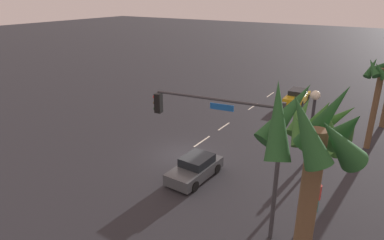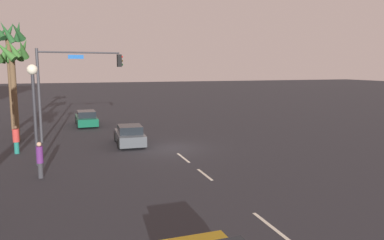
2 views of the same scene
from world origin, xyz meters
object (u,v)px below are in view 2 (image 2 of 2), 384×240
Objects in this scene: traffic_signal at (68,78)px; palm_tree_1 at (10,49)px; car_2 at (86,119)px; car_0 at (130,136)px; streetlamp at (34,94)px; pedestrian_0 at (16,139)px; pedestrian_1 at (40,159)px; palm_tree_0 at (12,62)px.

traffic_signal is 0.73× the size of palm_tree_1.
palm_tree_1 reaches higher than traffic_signal.
palm_tree_1 reaches higher than car_2.
car_0 is 10.22m from car_2.
palm_tree_1 reaches higher than streetlamp.
palm_tree_1 is at bearing 38.11° from traffic_signal.
car_0 is 7.22m from pedestrian_0.
car_2 is 8.64m from palm_tree_1.
traffic_signal is at bearing -9.02° from pedestrian_1.
pedestrian_1 is at bearing -169.11° from palm_tree_1.
palm_tree_1 is at bearing 11.65° from streetlamp.
traffic_signal is at bearing -104.21° from palm_tree_0.
car_2 is 0.85× the size of streetlamp.
palm_tree_0 is at bearing 75.79° from traffic_signal.
palm_tree_0 is at bearing 13.75° from streetlamp.
car_0 is at bearing -117.61° from palm_tree_0.
palm_tree_1 is at bearing 8.04° from palm_tree_0.
palm_tree_1 reaches higher than palm_tree_0.
streetlamp is 0.60× the size of palm_tree_1.
car_2 is at bearing -78.84° from palm_tree_1.
traffic_signal is (-6.85, 1.44, 3.96)m from car_2.
palm_tree_0 is at bearing 62.39° from car_0.
streetlamp reaches higher than pedestrian_0.
pedestrian_0 is at bearing 22.58° from streetlamp.
palm_tree_0 reaches higher than pedestrian_1.
pedestrian_0 is at bearing 137.03° from traffic_signal.
pedestrian_1 is (-9.59, 1.52, -3.64)m from traffic_signal.
car_0 is 7.73m from streetlamp.
streetlamp is 4.86m from pedestrian_0.
pedestrian_1 is at bearing -167.85° from palm_tree_0.
pedestrian_0 is 6.64m from palm_tree_0.
car_2 reaches higher than car_0.
pedestrian_1 reaches higher than car_2.
pedestrian_1 is at bearing 169.80° from car_2.
palm_tree_1 is (8.75, 8.37, 6.21)m from car_0.
palm_tree_1 reaches higher than pedestrian_1.
palm_tree_0 is at bearing 138.40° from car_2.
car_2 is 2.62× the size of pedestrian_1.
streetlamp is 3.09× the size of pedestrian_1.
streetlamp is at bearing 124.85° from car_0.
pedestrian_0 reaches higher than car_2.
streetlamp is at bearing 166.78° from car_2.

